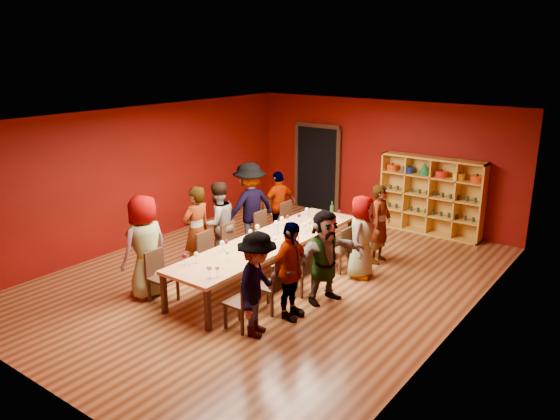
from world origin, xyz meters
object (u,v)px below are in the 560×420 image
object	(u,v)px
chair_person_left_2	(233,243)
person_right_4	(380,224)
wine_bottle	(332,210)
person_left_4	(279,205)
chair_person_right_4	(363,235)
chair_person_left_3	(265,230)
person_right_0	(257,285)
chair_person_right_0	(245,300)
spittoon_bowl	(263,240)
person_right_1	(290,271)
chair_person_right_2	(303,268)
person_right_3	(361,237)
chair_person_right_3	(341,247)
shelving_unit	(432,192)
person_left_2	(218,223)
person_right_2	(325,256)
person_left_1	(197,231)
tasting_table	(269,243)
chair_person_left_0	(159,273)
person_left_3	(250,206)
person_left_0	(145,247)
chair_person_left_1	(209,253)
chair_person_left_4	(290,219)
chair_person_right_1	(274,284)

from	to	relation	value
chair_person_left_2	person_right_4	bearing A→B (deg)	41.77
wine_bottle	person_left_4	bearing A→B (deg)	-176.75
chair_person_right_4	person_right_4	bearing A→B (deg)	0.00
chair_person_left_3	person_right_0	size ratio (longest dim) A/B	0.55
person_left_4	chair_person_right_0	bearing A→B (deg)	46.73
person_left_4	person_right_0	bearing A→B (deg)	49.59
spittoon_bowl	person_right_1	bearing A→B (deg)	-34.54
chair_person_right_2	person_right_3	size ratio (longest dim) A/B	0.56
chair_person_right_3	spittoon_bowl	bearing A→B (deg)	-124.67
person_right_1	person_right_3	size ratio (longest dim) A/B	1.01
shelving_unit	person_left_4	size ratio (longest dim) A/B	1.55
person_left_4	spittoon_bowl	size ratio (longest dim) A/B	5.19
person_left_2	person_right_2	size ratio (longest dim) A/B	1.03
person_left_2	person_right_2	distance (m)	2.64
wine_bottle	person_right_1	bearing A→B (deg)	-70.15
spittoon_bowl	person_left_1	bearing A→B (deg)	-159.68
tasting_table	person_right_4	distance (m)	2.34
chair_person_left_0	person_left_3	size ratio (longest dim) A/B	0.47
chair_person_left_2	chair_person_left_0	bearing A→B (deg)	-90.00
chair_person_right_0	person_right_1	distance (m)	0.86
tasting_table	person_left_1	distance (m)	1.40
person_left_0	chair_person_left_3	xyz separation A→B (m)	(0.32, 2.89, -0.41)
person_left_0	chair_person_right_2	distance (m)	2.75
person_right_4	spittoon_bowl	bearing A→B (deg)	146.26
chair_person_left_2	chair_person_right_0	size ratio (longest dim) A/B	1.00
chair_person_left_2	person_right_4	size ratio (longest dim) A/B	0.56
person_left_1	chair_person_right_2	size ratio (longest dim) A/B	1.95
chair_person_left_3	person_right_4	xyz separation A→B (m)	(2.20, 0.95, 0.31)
shelving_unit	person_right_4	world-z (taller)	shelving_unit
chair_person_left_0	person_right_1	size ratio (longest dim) A/B	0.55
wine_bottle	chair_person_right_3	bearing A→B (deg)	-49.84
person_right_3	wine_bottle	world-z (taller)	person_right_3
person_left_2	person_left_4	bearing A→B (deg)	-166.44
chair_person_right_0	person_right_4	world-z (taller)	person_right_4
chair_person_right_2	wine_bottle	xyz separation A→B (m)	(-0.78, 2.21, 0.38)
chair_person_left_1	chair_person_left_2	distance (m)	0.67
tasting_table	person_right_4	size ratio (longest dim) A/B	2.81
chair_person_left_4	chair_person_right_3	distance (m)	2.01
chair_person_right_3	person_right_4	world-z (taller)	person_right_4
tasting_table	person_left_0	size ratio (longest dim) A/B	2.48
person_right_4	tasting_table	bearing A→B (deg)	143.18
tasting_table	chair_person_right_0	distance (m)	2.02
shelving_unit	person_right_1	xyz separation A→B (m)	(-0.16, -5.38, -0.18)
person_left_0	chair_person_left_3	world-z (taller)	person_left_0
chair_person_left_3	chair_person_left_4	xyz separation A→B (m)	(0.00, 0.91, 0.00)
chair_person_left_1	person_right_2	distance (m)	2.32
shelving_unit	chair_person_left_4	bearing A→B (deg)	-133.87
person_left_4	chair_person_right_1	world-z (taller)	person_left_4
chair_person_left_1	chair_person_right_2	distance (m)	1.88
person_left_0	chair_person_right_2	xyz separation A→B (m)	(2.14, 1.67, -0.41)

